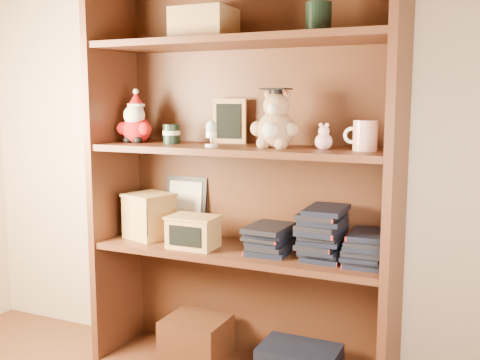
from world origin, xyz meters
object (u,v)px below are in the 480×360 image
Objects in this scene: bookcase at (245,189)px; teacher_mug at (365,136)px; treats_box at (149,215)px; grad_teddy_bear at (275,125)px.

bookcase is 13.42× the size of teacher_mug.
bookcase is 7.47× the size of treats_box.
grad_teddy_bear is (0.15, -0.06, 0.26)m from bookcase.
bookcase is at bearing 7.06° from treats_box.
teacher_mug is at bearing -6.08° from bookcase.
teacher_mug is (0.33, 0.01, -0.03)m from grad_teddy_bear.
grad_teddy_bear is 1.05× the size of treats_box.
bookcase is 0.44m from treats_box.
teacher_mug is 0.96m from treats_box.
teacher_mug is at bearing 1.19° from grad_teddy_bear.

